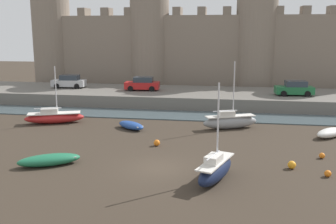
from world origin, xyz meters
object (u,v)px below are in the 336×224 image
Objects in this scene: rowboat_near_channel_left at (131,125)px; sailboat_midflat_centre at (230,121)px; rowboat_foreground_left at (49,160)px; car_quay_centre_west at (69,82)px; mooring_buoy_mid_mud at (322,156)px; sailboat_foreground_right at (54,117)px; car_quay_west at (142,84)px; mooring_buoy_near_shore at (328,174)px; mooring_buoy_near_channel at (292,165)px; rowboat_foreground_centre at (330,133)px; sailboat_midflat_right at (215,169)px; car_quay_east at (295,88)px; mooring_buoy_off_centre at (157,143)px.

rowboat_near_channel_left is 8.69m from sailboat_midflat_centre.
rowboat_foreground_left is 25.58m from car_quay_centre_west.
mooring_buoy_mid_mud is (17.53, 4.31, -0.19)m from rowboat_foreground_left.
sailboat_foreground_right is 23.42m from mooring_buoy_mid_mud.
mooring_buoy_mid_mud is at bearing -16.86° from sailboat_foreground_right.
rowboat_foreground_left is 0.95× the size of car_quay_west.
mooring_buoy_near_channel is at bearing 150.12° from mooring_buoy_near_shore.
sailboat_foreground_right is 1.81× the size of rowboat_foreground_centre.
sailboat_midflat_right reaches higher than car_quay_west.
sailboat_midflat_centre reaches higher than car_quay_east.
rowboat_foreground_centre reaches higher than mooring_buoy_off_centre.
sailboat_midflat_centre reaches higher than mooring_buoy_near_shore.
rowboat_near_channel_left is 13.54m from sailboat_midflat_right.
mooring_buoy_off_centre is (10.84, -5.71, -0.34)m from sailboat_foreground_right.
sailboat_foreground_right is 25.72m from car_quay_east.
mooring_buoy_near_channel is (-4.10, -8.20, -0.13)m from rowboat_foreground_centre.
rowboat_foreground_centre is at bearing 76.73° from mooring_buoy_near_shore.
rowboat_near_channel_left is at bearing 125.37° from sailboat_midflat_right.
sailboat_foreground_right reaches higher than mooring_buoy_near_shore.
rowboat_foreground_left reaches higher than mooring_buoy_mid_mud.
car_quay_west is (-18.56, 13.22, 1.82)m from rowboat_foreground_centre.
mooring_buoy_near_shore is (1.90, -1.09, -0.05)m from mooring_buoy_near_channel.
car_quay_centre_west is (-19.41, 24.89, 1.52)m from sailboat_midflat_right.
mooring_buoy_mid_mud is 25.41m from car_quay_west.
sailboat_foreground_right is 1.32× the size of car_quay_centre_west.
car_quay_west is at bearing 126.01° from mooring_buoy_near_shore.
sailboat_midflat_right is 1.84× the size of rowboat_foreground_centre.
rowboat_foreground_centre is 7.91× the size of mooring_buoy_mid_mud.
mooring_buoy_mid_mud is (2.31, 2.44, -0.06)m from mooring_buoy_near_channel.
rowboat_foreground_centre is at bearing 27.53° from rowboat_foreground_left.
sailboat_foreground_right is 1.38× the size of rowboat_foreground_left.
mooring_buoy_near_shore is at bearing -41.76° from car_quay_centre_west.
rowboat_near_channel_left is 0.56× the size of sailboat_foreground_right.
sailboat_midflat_right is 1.34× the size of car_quay_east.
car_quay_centre_west is at bearing 176.10° from car_quay_west.
rowboat_near_channel_left is 5.69m from mooring_buoy_off_centre.
rowboat_near_channel_left is 8.08× the size of mooring_buoy_mid_mud.
rowboat_foreground_left is 15.34m from mooring_buoy_near_channel.
mooring_buoy_off_centre is 12.08m from mooring_buoy_near_shore.
mooring_buoy_off_centre is at bearing 126.12° from sailboat_midflat_right.
sailboat_midflat_centre reaches higher than rowboat_foreground_centre.
sailboat_midflat_centre is 15.77m from car_quay_west.
sailboat_midflat_right is at bearing -148.70° from mooring_buoy_near_channel.
mooring_buoy_near_channel reaches higher than mooring_buoy_near_shore.
mooring_buoy_off_centre is (3.21, -4.70, -0.11)m from rowboat_near_channel_left.
car_quay_centre_west is (-14.79, 18.55, 1.97)m from mooring_buoy_off_centre.
sailboat_foreground_right is at bearing -154.11° from car_quay_east.
sailboat_midflat_centre is 1.40× the size of car_quay_west.
mooring_buoy_near_shore is (14.37, -9.31, -0.15)m from rowboat_near_channel_left.
rowboat_near_channel_left is at bearing 146.60° from mooring_buoy_near_channel.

